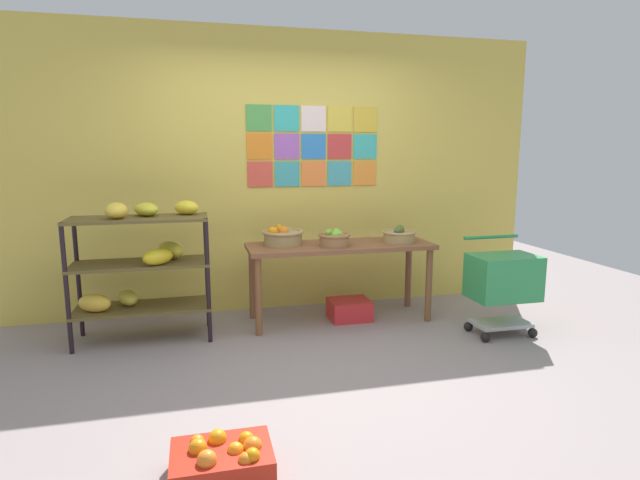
{
  "coord_description": "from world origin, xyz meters",
  "views": [
    {
      "loc": [
        -0.83,
        -3.28,
        1.54
      ],
      "look_at": [
        0.22,
        0.98,
        0.78
      ],
      "focal_mm": 28.47,
      "sensor_mm": 36.0,
      "label": 1
    }
  ],
  "objects_px": {
    "fruit_basket_centre": "(282,236)",
    "orange_crate_foreground": "(223,461)",
    "display_table": "(340,254)",
    "fruit_basket_back_left": "(334,238)",
    "fruit_basket_right": "(399,235)",
    "banana_shelf_unit": "(143,257)",
    "shopping_cart": "(503,280)",
    "produce_crate_under_table": "(349,309)"
  },
  "relations": [
    {
      "from": "orange_crate_foreground",
      "to": "shopping_cart",
      "type": "bearing_deg",
      "value": 30.33
    },
    {
      "from": "fruit_basket_right",
      "to": "fruit_basket_centre",
      "type": "relative_size",
      "value": 0.83
    },
    {
      "from": "banana_shelf_unit",
      "to": "orange_crate_foreground",
      "type": "relative_size",
      "value": 2.41
    },
    {
      "from": "orange_crate_foreground",
      "to": "shopping_cart",
      "type": "relative_size",
      "value": 0.58
    },
    {
      "from": "fruit_basket_centre",
      "to": "shopping_cart",
      "type": "distance_m",
      "value": 1.95
    },
    {
      "from": "display_table",
      "to": "fruit_basket_centre",
      "type": "distance_m",
      "value": 0.55
    },
    {
      "from": "produce_crate_under_table",
      "to": "orange_crate_foreground",
      "type": "distance_m",
      "value": 2.47
    },
    {
      "from": "banana_shelf_unit",
      "to": "fruit_basket_right",
      "type": "bearing_deg",
      "value": 1.29
    },
    {
      "from": "display_table",
      "to": "fruit_basket_back_left",
      "type": "xyz_separation_m",
      "value": [
        -0.08,
        -0.09,
        0.16
      ]
    },
    {
      "from": "fruit_basket_right",
      "to": "shopping_cart",
      "type": "xyz_separation_m",
      "value": [
        0.67,
        -0.67,
        -0.31
      ]
    },
    {
      "from": "banana_shelf_unit",
      "to": "fruit_basket_back_left",
      "type": "distance_m",
      "value": 1.63
    },
    {
      "from": "banana_shelf_unit",
      "to": "fruit_basket_back_left",
      "type": "relative_size",
      "value": 3.96
    },
    {
      "from": "display_table",
      "to": "fruit_basket_right",
      "type": "xyz_separation_m",
      "value": [
        0.56,
        -0.03,
        0.15
      ]
    },
    {
      "from": "shopping_cart",
      "to": "fruit_basket_back_left",
      "type": "bearing_deg",
      "value": 168.95
    },
    {
      "from": "display_table",
      "to": "produce_crate_under_table",
      "type": "relative_size",
      "value": 4.51
    },
    {
      "from": "fruit_basket_back_left",
      "to": "produce_crate_under_table",
      "type": "relative_size",
      "value": 0.78
    },
    {
      "from": "banana_shelf_unit",
      "to": "fruit_basket_back_left",
      "type": "xyz_separation_m",
      "value": [
        1.63,
        -0.01,
        0.1
      ]
    },
    {
      "from": "produce_crate_under_table",
      "to": "orange_crate_foreground",
      "type": "bearing_deg",
      "value": -121.25
    },
    {
      "from": "orange_crate_foreground",
      "to": "fruit_basket_right",
      "type": "bearing_deg",
      "value": 50.03
    },
    {
      "from": "display_table",
      "to": "orange_crate_foreground",
      "type": "height_order",
      "value": "display_table"
    },
    {
      "from": "display_table",
      "to": "shopping_cart",
      "type": "height_order",
      "value": "shopping_cart"
    },
    {
      "from": "fruit_basket_centre",
      "to": "produce_crate_under_table",
      "type": "height_order",
      "value": "fruit_basket_centre"
    },
    {
      "from": "banana_shelf_unit",
      "to": "shopping_cart",
      "type": "relative_size",
      "value": 1.4
    },
    {
      "from": "fruit_basket_centre",
      "to": "produce_crate_under_table",
      "type": "distance_m",
      "value": 0.94
    },
    {
      "from": "banana_shelf_unit",
      "to": "fruit_basket_centre",
      "type": "bearing_deg",
      "value": 8.01
    },
    {
      "from": "shopping_cart",
      "to": "fruit_basket_centre",
      "type": "bearing_deg",
      "value": 169.6
    },
    {
      "from": "banana_shelf_unit",
      "to": "fruit_basket_back_left",
      "type": "height_order",
      "value": "banana_shelf_unit"
    },
    {
      "from": "banana_shelf_unit",
      "to": "fruit_basket_right",
      "type": "xyz_separation_m",
      "value": [
        2.27,
        0.05,
        0.09
      ]
    },
    {
      "from": "banana_shelf_unit",
      "to": "produce_crate_under_table",
      "type": "height_order",
      "value": "banana_shelf_unit"
    },
    {
      "from": "produce_crate_under_table",
      "to": "shopping_cart",
      "type": "distance_m",
      "value": 1.39
    },
    {
      "from": "fruit_basket_back_left",
      "to": "shopping_cart",
      "type": "bearing_deg",
      "value": -24.87
    },
    {
      "from": "banana_shelf_unit",
      "to": "fruit_basket_centre",
      "type": "distance_m",
      "value": 1.21
    },
    {
      "from": "fruit_basket_centre",
      "to": "display_table",
      "type": "bearing_deg",
      "value": -9.55
    },
    {
      "from": "fruit_basket_centre",
      "to": "shopping_cart",
      "type": "relative_size",
      "value": 0.45
    },
    {
      "from": "banana_shelf_unit",
      "to": "fruit_basket_right",
      "type": "height_order",
      "value": "banana_shelf_unit"
    },
    {
      "from": "fruit_basket_centre",
      "to": "orange_crate_foreground",
      "type": "relative_size",
      "value": 0.78
    },
    {
      "from": "display_table",
      "to": "orange_crate_foreground",
      "type": "xyz_separation_m",
      "value": [
        -1.19,
        -2.12,
        -0.54
      ]
    },
    {
      "from": "fruit_basket_right",
      "to": "produce_crate_under_table",
      "type": "height_order",
      "value": "fruit_basket_right"
    },
    {
      "from": "fruit_basket_centre",
      "to": "banana_shelf_unit",
      "type": "bearing_deg",
      "value": -171.99
    },
    {
      "from": "fruit_basket_back_left",
      "to": "banana_shelf_unit",
      "type": "bearing_deg",
      "value": 179.6
    },
    {
      "from": "fruit_basket_right",
      "to": "fruit_basket_centre",
      "type": "distance_m",
      "value": 1.09
    },
    {
      "from": "fruit_basket_centre",
      "to": "orange_crate_foreground",
      "type": "height_order",
      "value": "fruit_basket_centre"
    }
  ]
}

